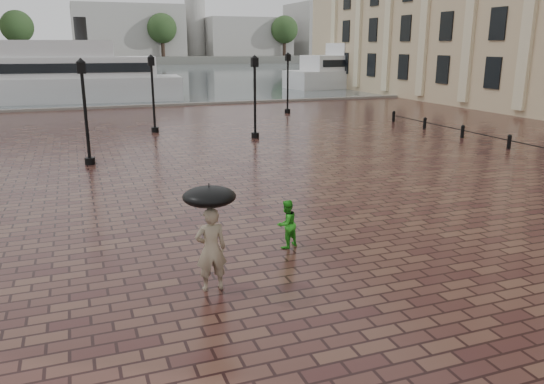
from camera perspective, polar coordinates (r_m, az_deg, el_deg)
The scene contains 13 objects.
ground at distance 16.29m, azimuth 3.93°, elevation -2.59°, with size 300.00×300.00×0.00m, color #381B19.
harbour_water at distance 106.40m, azimuth -17.29°, elevation 12.12°, with size 240.00×240.00×0.00m, color #495559.
quay_edge at distance 46.81m, azimuth -12.52°, elevation 8.96°, with size 80.00×0.60×0.30m, color slate.
far_shore at distance 174.26m, azimuth -18.78°, elevation 13.40°, with size 300.00×60.00×2.00m, color #4C4C47.
distant_skyline at distance 172.98m, azimuth -2.07°, elevation 16.97°, with size 102.50×22.00×33.00m.
far_trees at distance 152.29m, azimuth -18.73°, elevation 16.39°, with size 188.00×8.00×13.50m.
bollard_row at distance 29.37m, azimuth 24.16°, elevation 5.05°, with size 0.22×21.22×0.73m.
street_lamps at distance 32.17m, azimuth -11.87°, elevation 10.34°, with size 21.44×14.44×4.40m.
adult_pedestrian at distance 11.27m, azimuth -6.58°, elevation -6.13°, with size 0.67×0.44×1.83m, color gray.
child_pedestrian at distance 13.60m, azimuth 1.58°, elevation -3.46°, with size 0.61×0.48×1.26m, color green.
ferry_near at distance 53.26m, azimuth -22.47°, elevation 11.37°, with size 23.18×7.20×7.49m.
ferry_far at distance 69.53m, azimuth 10.43°, elevation 12.90°, with size 22.50×7.84×7.23m.
umbrella at distance 10.90m, azimuth -6.76°, elevation -0.49°, with size 1.10×1.10×1.18m.
Camera 1 is at (-6.42, -14.09, 5.05)m, focal length 35.00 mm.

